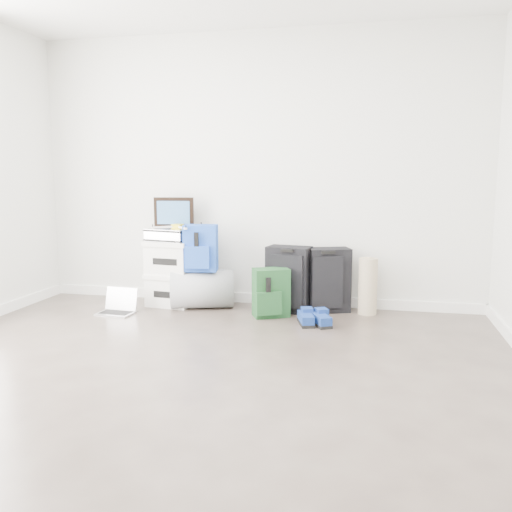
% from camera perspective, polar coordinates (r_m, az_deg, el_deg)
% --- Properties ---
extents(ground, '(5.00, 5.00, 0.00)m').
position_cam_1_polar(ground, '(3.33, -9.45, -14.71)').
color(ground, '#3A302A').
rests_on(ground, ground).
extents(room_envelope, '(4.52, 5.02, 2.71)m').
position_cam_1_polar(room_envelope, '(3.11, -10.14, 16.04)').
color(room_envelope, silver).
rests_on(room_envelope, ground).
extents(boxes_stack, '(0.50, 0.42, 0.66)m').
position_cam_1_polar(boxes_stack, '(5.53, -8.87, -1.76)').
color(boxes_stack, white).
rests_on(boxes_stack, ground).
extents(briefcase, '(0.49, 0.40, 0.12)m').
position_cam_1_polar(briefcase, '(5.47, -8.97, 2.24)').
color(briefcase, '#B2B2B7').
rests_on(briefcase, boxes_stack).
extents(painting, '(0.41, 0.07, 0.30)m').
position_cam_1_polar(painting, '(5.54, -8.65, 4.55)').
color(painting, black).
rests_on(painting, briefcase).
extents(drone, '(0.42, 0.42, 0.05)m').
position_cam_1_polar(drone, '(5.41, -8.27, 3.10)').
color(drone, gold).
rests_on(drone, briefcase).
extents(duffel_bag, '(0.70, 0.55, 0.38)m').
position_cam_1_polar(duffel_bag, '(5.40, -5.71, -3.48)').
color(duffel_bag, gray).
rests_on(duffel_bag, ground).
extents(blue_backpack, '(0.35, 0.28, 0.45)m').
position_cam_1_polar(blue_backpack, '(5.30, -5.88, 0.75)').
color(blue_backpack, '#1B41B5').
rests_on(blue_backpack, duffel_bag).
extents(large_suitcase, '(0.44, 0.33, 0.63)m').
position_cam_1_polar(large_suitcase, '(5.22, 3.47, -2.45)').
color(large_suitcase, black).
rests_on(large_suitcase, ground).
extents(green_backpack, '(0.38, 0.35, 0.45)m').
position_cam_1_polar(green_backpack, '(5.03, 1.56, -3.99)').
color(green_backpack, '#153C1D').
rests_on(green_backpack, ground).
extents(carry_on, '(0.44, 0.37, 0.62)m').
position_cam_1_polar(carry_on, '(5.25, 7.64, -2.52)').
color(carry_on, black).
rests_on(carry_on, ground).
extents(shoes, '(0.34, 0.31, 0.10)m').
position_cam_1_polar(shoes, '(4.83, 6.04, -6.66)').
color(shoes, black).
rests_on(shoes, ground).
extents(rolled_rug, '(0.18, 0.18, 0.54)m').
position_cam_1_polar(rolled_rug, '(5.23, 11.69, -3.13)').
color(rolled_rug, tan).
rests_on(rolled_rug, ground).
extents(laptop, '(0.35, 0.26, 0.23)m').
position_cam_1_polar(laptop, '(5.36, -14.31, -5.24)').
color(laptop, silver).
rests_on(laptop, ground).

